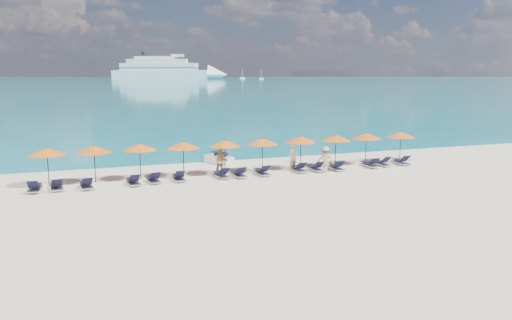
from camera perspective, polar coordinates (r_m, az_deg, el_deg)
name	(u,v)px	position (r m, az deg, el deg)	size (l,w,h in m)	color
ground	(274,190)	(27.89, 2.12, -3.42)	(1400.00, 1400.00, 0.00)	beige
sea	(81,79)	(685.24, -19.41, 8.76)	(1600.00, 1300.00, 0.01)	#1FA9B2
cruise_ship	(171,71)	(619.87, -9.70, 10.04)	(135.45, 78.47, 38.70)	white
sailboat_near	(261,78)	(611.75, 0.61, 9.34)	(5.73, 1.91, 10.51)	white
sailboat_far	(242,78)	(643.29, -1.55, 9.38)	(6.85, 2.28, 12.56)	white
jetski	(219,159)	(35.97, -4.21, 0.13)	(1.81, 2.49, 0.83)	silver
beachgoer_a	(293,157)	(33.31, 4.27, 0.34)	(0.67, 0.44, 1.82)	tan
beachgoer_b	(221,162)	(31.65, -4.04, -0.18)	(0.88, 0.51, 1.80)	tan
beachgoer_c	(325,159)	(32.85, 7.94, 0.07)	(1.13, 0.52, 1.75)	tan
umbrella_0	(47,151)	(30.82, -22.79, 0.90)	(2.10, 2.10, 2.28)	black
umbrella_1	(94,149)	(30.78, -18.03, 1.18)	(2.10, 2.10, 2.28)	black
umbrella_2	(140,147)	(31.04, -13.16, 1.48)	(2.10, 2.10, 2.28)	black
umbrella_3	(183,145)	(31.28, -8.33, 1.69)	(2.10, 2.10, 2.28)	black
umbrella_4	(225,143)	(31.87, -3.58, 1.93)	(2.10, 2.10, 2.28)	black
umbrella_5	(262,141)	(32.68, 0.72, 2.14)	(2.10, 2.10, 2.28)	black
umbrella_6	(301,139)	(33.83, 5.15, 2.37)	(2.10, 2.10, 2.28)	black
umbrella_7	(336,138)	(34.96, 9.12, 2.52)	(2.10, 2.10, 2.28)	black
umbrella_8	(366,136)	(36.48, 12.51, 2.72)	(2.10, 2.10, 2.28)	black
umbrella_9	(401,134)	(37.90, 16.23, 2.82)	(2.10, 2.10, 2.28)	black
lounger_0	(34,188)	(29.94, -23.99, -2.89)	(0.73, 1.74, 0.66)	silver
lounger_1	(57,186)	(29.91, -21.84, -2.76)	(0.77, 1.75, 0.66)	silver
lounger_2	(86,184)	(29.71, -18.83, -2.66)	(0.77, 1.75, 0.66)	silver
lounger_3	(133,181)	(29.87, -13.86, -2.35)	(0.75, 1.74, 0.66)	silver
lounger_4	(153,179)	(30.26, -11.65, -2.11)	(0.74, 1.74, 0.66)	silver
lounger_5	(179,177)	(30.49, -8.84, -1.93)	(0.67, 1.72, 0.66)	silver
lounger_6	(221,174)	(31.05, -4.02, -1.62)	(0.76, 1.75, 0.66)	silver
lounger_7	(239,173)	(31.24, -2.00, -1.54)	(0.64, 1.71, 0.66)	silver
lounger_8	(262,172)	(31.78, 0.65, -1.33)	(0.72, 1.73, 0.66)	silver
lounger_9	(298,168)	(32.95, 4.84, -0.97)	(0.63, 1.70, 0.66)	silver
lounger_10	(315,168)	(33.37, 6.80, -0.86)	(0.66, 1.71, 0.66)	silver
lounger_11	(336,167)	(33.84, 9.14, -0.77)	(0.77, 1.75, 0.66)	silver
lounger_12	(370,164)	(35.36, 12.86, -0.44)	(0.62, 1.70, 0.66)	silver
lounger_13	(381,163)	(36.10, 14.15, -0.28)	(0.68, 1.72, 0.66)	silver
lounger_14	(401,161)	(36.96, 16.23, -0.15)	(0.74, 1.74, 0.66)	silver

